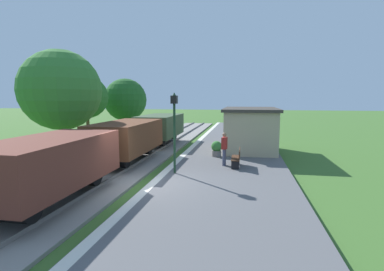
% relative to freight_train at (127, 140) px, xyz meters
% --- Properties ---
extents(ground_plane, '(160.00, 160.00, 0.00)m').
position_rel_freight_train_xyz_m(ground_plane, '(2.40, -4.12, -1.40)').
color(ground_plane, '#3D6628').
extents(platform_slab, '(6.00, 60.00, 0.25)m').
position_rel_freight_train_xyz_m(platform_slab, '(5.60, -4.12, -1.27)').
color(platform_slab, '#565659').
rests_on(platform_slab, ground).
extents(platform_edge_stripe, '(0.36, 60.00, 0.01)m').
position_rel_freight_train_xyz_m(platform_edge_stripe, '(2.80, -4.12, -1.14)').
color(platform_edge_stripe, silver).
rests_on(platform_edge_stripe, platform_slab).
extents(track_ballast, '(3.80, 60.00, 0.12)m').
position_rel_freight_train_xyz_m(track_ballast, '(-0.00, -4.12, -1.34)').
color(track_ballast, gray).
rests_on(track_ballast, ground).
extents(rail_near, '(0.07, 60.00, 0.14)m').
position_rel_freight_train_xyz_m(rail_near, '(0.72, -4.12, -1.21)').
color(rail_near, slate).
rests_on(rail_near, track_ballast).
extents(rail_far, '(0.07, 60.00, 0.14)m').
position_rel_freight_train_xyz_m(rail_far, '(-0.72, -4.12, -1.21)').
color(rail_far, slate).
rests_on(rail_far, track_ballast).
extents(freight_train, '(2.50, 19.40, 2.12)m').
position_rel_freight_train_xyz_m(freight_train, '(0.00, 0.00, 0.00)').
color(freight_train, brown).
rests_on(freight_train, rail_near).
extents(station_hut, '(3.50, 5.80, 2.78)m').
position_rel_freight_train_xyz_m(station_hut, '(6.80, 4.77, 0.26)').
color(station_hut, tan).
rests_on(station_hut, platform_slab).
extents(bench_near_hut, '(0.42, 1.50, 0.91)m').
position_rel_freight_train_xyz_m(bench_near_hut, '(6.09, -0.50, -0.68)').
color(bench_near_hut, '#422819').
rests_on(bench_near_hut, platform_slab).
extents(person_waiting, '(0.30, 0.42, 1.71)m').
position_rel_freight_train_xyz_m(person_waiting, '(5.43, -0.36, -0.21)').
color(person_waiting, '#474C66').
rests_on(person_waiting, platform_slab).
extents(potted_planter, '(0.64, 0.64, 0.92)m').
position_rel_freight_train_xyz_m(potted_planter, '(4.82, 1.94, -0.67)').
color(potted_planter, slate).
rests_on(potted_planter, platform_slab).
extents(lamp_post_near, '(0.28, 0.28, 3.70)m').
position_rel_freight_train_xyz_m(lamp_post_near, '(3.29, -2.32, 1.41)').
color(lamp_post_near, '#193823').
rests_on(lamp_post_near, platform_slab).
extents(tree_trackside_mid, '(4.60, 4.60, 6.45)m').
position_rel_freight_train_xyz_m(tree_trackside_mid, '(-4.03, 0.21, 2.75)').
color(tree_trackside_mid, '#4C3823').
rests_on(tree_trackside_mid, ground).
extents(tree_trackside_far, '(3.65, 3.65, 5.59)m').
position_rel_freight_train_xyz_m(tree_trackside_far, '(-7.10, 8.37, 2.36)').
color(tree_trackside_far, '#4C3823').
rests_on(tree_trackside_far, ground).
extents(tree_field_left, '(4.31, 4.31, 5.65)m').
position_rel_freight_train_xyz_m(tree_field_left, '(-5.69, 13.41, 2.10)').
color(tree_field_left, '#4C3823').
rests_on(tree_field_left, ground).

